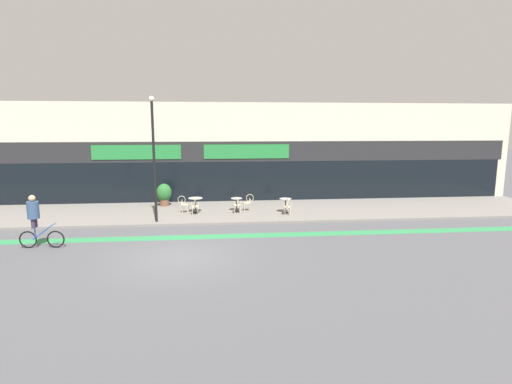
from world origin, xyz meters
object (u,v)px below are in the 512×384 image
(cafe_chair_0_side, at_px, (184,203))
(lamp_post, at_px, (154,152))
(bistro_table_1, at_px, (237,202))
(bistro_table_0, at_px, (196,202))
(cafe_chair_1_near, at_px, (237,204))
(cafe_chair_0_near, at_px, (195,205))
(cafe_chair_2_near, at_px, (288,205))
(planter_pot, at_px, (164,194))
(cyclist_0, at_px, (35,218))
(bistro_table_2, at_px, (285,203))
(cafe_chair_1_side, at_px, (248,201))

(cafe_chair_0_side, relative_size, lamp_post, 0.15)
(bistro_table_1, distance_m, cafe_chair_0_side, 2.80)
(cafe_chair_0_side, xyz_separation_m, lamp_post, (-1.14, -1.90, 2.83))
(bistro_table_0, relative_size, cafe_chair_1_near, 0.86)
(cafe_chair_0_near, xyz_separation_m, cafe_chair_2_near, (4.71, -0.52, 0.00))
(planter_pot, bearing_deg, cyclist_0, -118.20)
(bistro_table_2, xyz_separation_m, cafe_chair_2_near, (0.00, -0.63, -0.01))
(bistro_table_0, distance_m, bistro_table_1, 2.18)
(cafe_chair_0_side, distance_m, cafe_chair_1_near, 2.85)
(bistro_table_0, distance_m, cafe_chair_2_near, 4.85)
(lamp_post, height_order, cyclist_0, lamp_post)
(bistro_table_2, height_order, cafe_chair_2_near, cafe_chair_2_near)
(bistro_table_0, height_order, cyclist_0, cyclist_0)
(cafe_chair_0_near, height_order, cafe_chair_1_side, same)
(bistro_table_1, xyz_separation_m, cafe_chair_0_near, (-2.17, -0.77, 0.02))
(bistro_table_2, distance_m, cyclist_0, 11.53)
(cafe_chair_1_side, xyz_separation_m, planter_pot, (-4.67, 1.82, 0.17))
(bistro_table_0, height_order, cafe_chair_0_side, cafe_chair_0_side)
(cafe_chair_2_near, xyz_separation_m, planter_pot, (-6.58, 3.11, 0.17))
(cafe_chair_0_near, height_order, lamp_post, lamp_post)
(bistro_table_2, bearing_deg, cafe_chair_0_side, 174.36)
(planter_pot, bearing_deg, bistro_table_2, -20.72)
(cafe_chair_1_near, relative_size, planter_pot, 0.71)
(bistro_table_0, height_order, cafe_chair_1_side, cafe_chair_1_side)
(bistro_table_0, xyz_separation_m, bistro_table_2, (4.71, -0.52, -0.03))
(bistro_table_2, distance_m, cafe_chair_0_near, 4.71)
(bistro_table_0, distance_m, bistro_table_2, 4.74)
(cafe_chair_2_near, distance_m, planter_pot, 7.28)
(cafe_chair_1_near, bearing_deg, cafe_chair_0_near, 89.12)
(cafe_chair_0_side, bearing_deg, cafe_chair_1_near, -6.91)
(cafe_chair_1_near, bearing_deg, bistro_table_0, 72.87)
(planter_pot, bearing_deg, bistro_table_1, -24.27)
(cafe_chair_0_near, relative_size, cafe_chair_2_near, 1.00)
(bistro_table_2, distance_m, cafe_chair_0_side, 5.36)
(bistro_table_2, height_order, cafe_chair_0_side, cafe_chair_0_side)
(cafe_chair_0_near, distance_m, cafe_chair_1_side, 2.90)
(cafe_chair_1_side, relative_size, cyclist_0, 0.44)
(bistro_table_2, bearing_deg, cafe_chair_1_side, 160.68)
(cyclist_0, bearing_deg, planter_pot, 64.37)
(cafe_chair_0_near, bearing_deg, bistro_table_0, -3.56)
(bistro_table_0, bearing_deg, cafe_chair_1_near, -12.48)
(cafe_chair_0_side, distance_m, lamp_post, 3.59)
(bistro_table_1, relative_size, cafe_chair_1_near, 0.78)
(bistro_table_0, height_order, bistro_table_2, bistro_table_0)
(cafe_chair_2_near, bearing_deg, cafe_chair_0_near, 81.66)
(bistro_table_1, bearing_deg, planter_pot, 155.73)
(cafe_chair_0_near, bearing_deg, cafe_chair_0_side, 41.02)
(bistro_table_2, bearing_deg, bistro_table_0, 173.66)
(cafe_chair_1_near, relative_size, cafe_chair_2_near, 1.00)
(cafe_chair_1_side, height_order, lamp_post, lamp_post)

